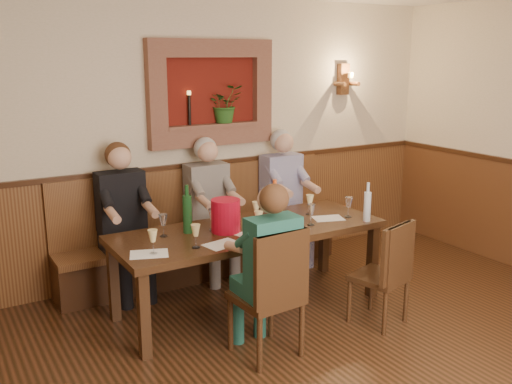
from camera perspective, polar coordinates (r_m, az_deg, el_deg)
room_shell at (r=3.33m, az=15.60°, el=7.23°), size 6.04×6.04×2.82m
wainscoting at (r=3.70m, az=14.29°, el=-13.22°), size 6.02×6.02×1.15m
wall_niche at (r=5.87m, az=-4.10°, el=9.43°), size 1.36×0.30×1.06m
wall_sconce at (r=6.76m, az=8.81°, el=11.01°), size 0.25×0.20×0.35m
dining_table at (r=5.03m, az=-0.69°, el=-4.41°), size 2.40×0.90×0.75m
bench at (r=5.93m, az=-5.28°, el=-5.17°), size 3.00×0.45×1.11m
chair_near_left at (r=4.39m, az=1.14°, el=-12.51°), size 0.48×0.48×1.02m
chair_near_right at (r=5.00m, az=12.30°, el=-9.90°), size 0.49×0.49×0.91m
person_bench_left at (r=5.46m, az=-12.91°, el=-4.11°), size 0.43×0.53×1.45m
person_bench_mid at (r=5.78m, az=-4.50°, el=-2.90°), size 0.42×0.52×1.43m
person_bench_right at (r=6.21m, az=2.96°, el=-1.62°), size 0.43×0.53×1.45m
person_chair_front at (r=4.29m, az=1.04°, el=-9.35°), size 0.39×0.48×1.35m
spittoon_bucket at (r=4.86m, az=-3.05°, el=-2.37°), size 0.31×0.31×0.28m
wine_bottle_green_a at (r=5.00m, az=1.88°, el=-1.51°), size 0.08×0.08×0.42m
wine_bottle_green_b at (r=4.85m, az=-6.88°, el=-2.11°), size 0.09×0.09×0.42m
water_bottle at (r=5.26m, az=11.06°, el=-1.34°), size 0.08×0.08×0.36m
tasting_sheet_a at (r=4.44m, az=-10.65°, el=-6.10°), size 0.34×0.29×0.00m
tasting_sheet_b at (r=4.84m, az=-0.48°, el=-4.17°), size 0.30×0.25×0.00m
tasting_sheet_c at (r=5.33m, az=7.22°, el=-2.61°), size 0.32×0.27×0.00m
tasting_sheet_d at (r=4.58m, az=-3.39°, el=-5.24°), size 0.32×0.25×0.00m
wine_glass_0 at (r=5.41m, az=5.40°, el=-1.27°), size 0.08×0.08×0.19m
wine_glass_1 at (r=5.37m, az=9.23°, el=-1.50°), size 0.08×0.08×0.19m
wine_glass_2 at (r=5.14m, az=0.01°, el=-2.02°), size 0.08×0.08×0.19m
wine_glass_3 at (r=4.92m, az=-4.36°, el=-2.76°), size 0.08×0.08×0.19m
wine_glass_4 at (r=5.08m, az=5.54°, el=-2.27°), size 0.08×0.08×0.19m
wine_glass_5 at (r=4.63m, az=0.09°, el=-3.79°), size 0.08×0.08×0.19m
wine_glass_6 at (r=4.83m, az=0.26°, el=-3.03°), size 0.08×0.08×0.19m
wine_glass_7 at (r=4.49m, az=-6.04°, el=-4.42°), size 0.08×0.08×0.19m
wine_glass_8 at (r=4.81m, az=-9.25°, el=-3.32°), size 0.08×0.08×0.19m
wine_glass_9 at (r=4.41m, az=-10.26°, el=-4.93°), size 0.08×0.08×0.19m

